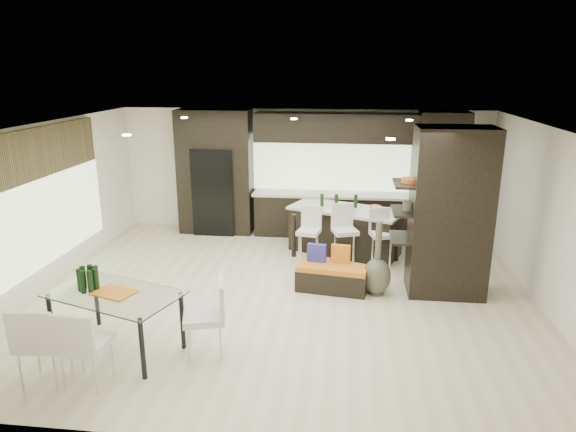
# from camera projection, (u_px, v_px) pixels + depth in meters

# --- Properties ---
(ground) EXTENTS (8.00, 8.00, 0.00)m
(ground) POSITION_uv_depth(u_px,v_px,m) (284.00, 294.00, 8.37)
(ground) COLOR beige
(ground) RESTS_ON ground
(back_wall) EXTENTS (8.00, 0.02, 2.70)m
(back_wall) POSITION_uv_depth(u_px,v_px,m) (303.00, 171.00, 11.34)
(back_wall) COLOR white
(back_wall) RESTS_ON ground
(left_wall) EXTENTS (0.02, 7.00, 2.70)m
(left_wall) POSITION_uv_depth(u_px,v_px,m) (43.00, 207.00, 8.45)
(left_wall) COLOR white
(left_wall) RESTS_ON ground
(right_wall) EXTENTS (0.02, 7.00, 2.70)m
(right_wall) POSITION_uv_depth(u_px,v_px,m) (553.00, 223.00, 7.55)
(right_wall) COLOR white
(right_wall) RESTS_ON ground
(ceiling) EXTENTS (8.00, 7.00, 0.02)m
(ceiling) POSITION_uv_depth(u_px,v_px,m) (283.00, 127.00, 7.62)
(ceiling) COLOR white
(ceiling) RESTS_ON ground
(window_left) EXTENTS (0.04, 3.20, 1.90)m
(window_left) POSITION_uv_depth(u_px,v_px,m) (52.00, 204.00, 8.63)
(window_left) COLOR #B2D199
(window_left) RESTS_ON left_wall
(window_back) EXTENTS (3.40, 0.04, 1.20)m
(window_back) POSITION_uv_depth(u_px,v_px,m) (331.00, 163.00, 11.17)
(window_back) COLOR #B2D199
(window_back) RESTS_ON back_wall
(stone_accent) EXTENTS (0.08, 3.00, 0.80)m
(stone_accent) POSITION_uv_depth(u_px,v_px,m) (47.00, 150.00, 8.38)
(stone_accent) COLOR brown
(stone_accent) RESTS_ON left_wall
(ceiling_spots) EXTENTS (4.00, 3.00, 0.02)m
(ceiling_spots) POSITION_uv_depth(u_px,v_px,m) (285.00, 127.00, 7.87)
(ceiling_spots) COLOR white
(ceiling_spots) RESTS_ON ceiling
(back_cabinetry) EXTENTS (6.80, 0.68, 2.70)m
(back_cabinetry) POSITION_uv_depth(u_px,v_px,m) (325.00, 175.00, 10.97)
(back_cabinetry) COLOR black
(back_cabinetry) RESTS_ON ground
(refrigerator) EXTENTS (0.90, 0.68, 1.90)m
(refrigerator) POSITION_uv_depth(u_px,v_px,m) (216.00, 190.00, 11.30)
(refrigerator) COLOR black
(refrigerator) RESTS_ON ground
(partition_column) EXTENTS (1.20, 0.80, 2.70)m
(partition_column) POSITION_uv_depth(u_px,v_px,m) (450.00, 213.00, 8.09)
(partition_column) COLOR black
(partition_column) RESTS_ON ground
(kitchen_island) EXTENTS (2.35, 1.67, 0.90)m
(kitchen_island) POSITION_uv_depth(u_px,v_px,m) (345.00, 230.00, 10.15)
(kitchen_island) COLOR black
(kitchen_island) RESTS_ON ground
(stool_left) EXTENTS (0.46, 0.46, 0.88)m
(stool_left) POSITION_uv_depth(u_px,v_px,m) (309.00, 242.00, 9.50)
(stool_left) COLOR silver
(stool_left) RESTS_ON ground
(stool_mid) EXTENTS (0.53, 0.53, 0.94)m
(stool_mid) POSITION_uv_depth(u_px,v_px,m) (345.00, 242.00, 9.41)
(stool_mid) COLOR silver
(stool_mid) RESTS_ON ground
(stool_right) EXTENTS (0.48, 0.48, 0.89)m
(stool_right) POSITION_uv_depth(u_px,v_px,m) (381.00, 245.00, 9.35)
(stool_right) COLOR silver
(stool_right) RESTS_ON ground
(bench) EXTENTS (1.20, 0.61, 0.44)m
(bench) POSITION_uv_depth(u_px,v_px,m) (332.00, 278.00, 8.43)
(bench) COLOR black
(bench) RESTS_ON ground
(floor_vase) EXTENTS (0.55, 0.55, 1.23)m
(floor_vase) POSITION_uv_depth(u_px,v_px,m) (378.00, 259.00, 8.20)
(floor_vase) COLOR #424934
(floor_vase) RESTS_ON ground
(dining_table) EXTENTS (1.86, 1.41, 0.79)m
(dining_table) POSITION_uv_depth(u_px,v_px,m) (117.00, 321.00, 6.63)
(dining_table) COLOR white
(dining_table) RESTS_ON ground
(chair_near) EXTENTS (0.51, 0.51, 0.92)m
(chair_near) POSITION_uv_depth(u_px,v_px,m) (86.00, 349.00, 5.85)
(chair_near) COLOR silver
(chair_near) RESTS_ON ground
(chair_far) EXTENTS (0.55, 0.55, 0.93)m
(chair_far) POSITION_uv_depth(u_px,v_px,m) (44.00, 346.00, 5.91)
(chair_far) COLOR silver
(chair_far) RESTS_ON ground
(chair_end) EXTENTS (0.62, 0.62, 0.94)m
(chair_end) POSITION_uv_depth(u_px,v_px,m) (204.00, 321.00, 6.48)
(chair_end) COLOR silver
(chair_end) RESTS_ON ground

